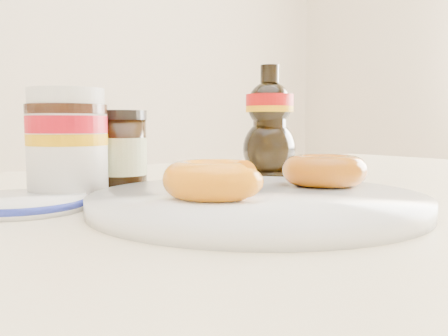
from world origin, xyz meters
TOP-DOWN VIEW (x-y plane):
  - dining_table at (0.00, 0.10)m, footprint 1.40×0.90m
  - plate at (-0.07, 0.03)m, footprint 0.30×0.30m
  - donut_bitten at (-0.12, 0.03)m, footprint 0.09×0.09m
  - donut_whole at (0.02, 0.03)m, footprint 0.11×0.11m
  - nutella_jar at (-0.19, 0.18)m, footprint 0.08×0.08m
  - syrup_bottle at (0.14, 0.25)m, footprint 0.10×0.09m
  - dark_jar at (-0.12, 0.20)m, footprint 0.06×0.06m
  - blue_rim_saucer at (-0.25, 0.16)m, footprint 0.12×0.12m

SIDE VIEW (x-z plane):
  - dining_table at x=0.00m, z-range 0.29..1.04m
  - blue_rim_saucer at x=-0.25m, z-range 0.75..0.76m
  - plate at x=-0.07m, z-range 0.75..0.77m
  - donut_whole at x=0.02m, z-range 0.77..0.80m
  - donut_bitten at x=-0.12m, z-range 0.77..0.80m
  - dark_jar at x=-0.12m, z-range 0.75..0.84m
  - nutella_jar at x=-0.19m, z-range 0.75..0.87m
  - syrup_bottle at x=0.14m, z-range 0.75..0.92m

